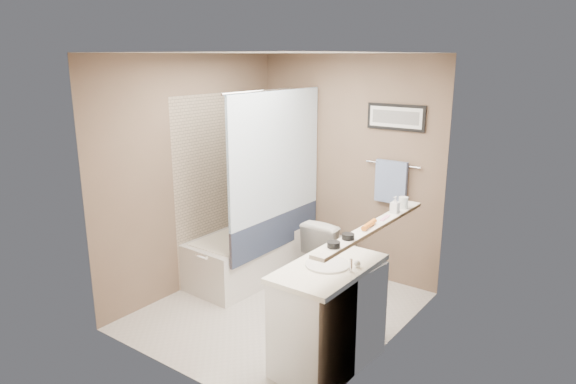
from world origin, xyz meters
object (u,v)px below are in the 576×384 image
Objects in this scene: candle_bowl_far at (348,236)px; glass_jar at (403,203)px; toilet at (333,249)px; bathtub at (251,254)px; hair_brush_front at (369,225)px; vanity at (329,319)px; soap_bottle at (395,205)px; candle_bowl_near at (334,244)px.

candle_bowl_far is 0.90× the size of glass_jar.
toilet is 7.23× the size of glass_jar.
hair_brush_front is at bearing -18.84° from bathtub.
vanity is (0.79, -1.37, 0.04)m from toilet.
candle_bowl_far is at bearing -90.00° from soap_bottle.
vanity is 0.80m from candle_bowl_near.
bathtub is 6.82× the size of hair_brush_front.
candle_bowl_near reaches higher than vanity.
toilet is 8.03× the size of candle_bowl_near.
soap_bottle is at bearing 146.20° from toilet.
candle_bowl_near is 1.14m from glass_jar.
candle_bowl_far is 0.41× the size of hair_brush_front.
candle_bowl_far is (0.98, -1.44, 0.77)m from toilet.
glass_jar is at bearing 90.00° from candle_bowl_far.
toilet is 1.90m from candle_bowl_far.
vanity reaches higher than bathtub.
toilet is 1.44m from soap_bottle.
glass_jar reaches higher than hair_brush_front.
hair_brush_front is at bearing 90.00° from candle_bowl_near.
glass_jar is at bearing 0.05° from bathtub.
glass_jar is 0.17m from soap_bottle.
bathtub is at bearing 145.66° from candle_bowl_near.
hair_brush_front is 1.57× the size of soap_bottle.
candle_bowl_near is at bearing -90.00° from candle_bowl_far.
soap_bottle reaches higher than glass_jar.
toilet is (0.81, 0.41, 0.11)m from bathtub.
candle_bowl_near reaches higher than toilet.
bathtub is 16.67× the size of candle_bowl_near.
hair_brush_front is (1.79, -0.70, 0.89)m from bathtub.
toilet is at bearing 153.06° from glass_jar.
vanity is 4.09× the size of hair_brush_front.
candle_bowl_near is at bearing -90.00° from glass_jar.
hair_brush_front is at bearing 90.00° from candle_bowl_far.
hair_brush_front is 2.20× the size of glass_jar.
hair_brush_front is 0.62m from glass_jar.
soap_bottle is at bearing -5.18° from bathtub.
soap_bottle is at bearing 90.00° from candle_bowl_far.
candle_bowl_near is 0.20m from candle_bowl_far.
vanity is at bearing -104.56° from soap_bottle.
glass_jar is 0.71× the size of soap_bottle.
candle_bowl_near is at bearing -90.00° from hair_brush_front.
bathtub is 2.03m from soap_bottle.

